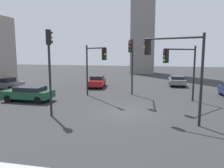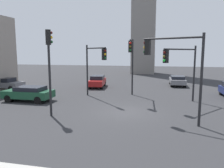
# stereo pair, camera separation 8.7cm
# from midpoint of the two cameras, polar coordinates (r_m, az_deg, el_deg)

# --- Properties ---
(ground_plane) EXTENTS (109.30, 109.30, 0.00)m
(ground_plane) POSITION_cam_midpoint_polar(r_m,az_deg,el_deg) (16.64, 3.60, -7.24)
(ground_plane) COLOR #2D2D30
(traffic_light_0) EXTENTS (2.83, 3.13, 5.14)m
(traffic_light_0) POSITION_cam_midpoint_polar(r_m,az_deg,el_deg) (20.93, -4.29, 6.07)
(traffic_light_0) COLOR black
(traffic_light_0) RESTS_ON ground_plane
(traffic_light_1) EXTENTS (2.89, 3.64, 4.99)m
(traffic_light_1) POSITION_cam_midpoint_polar(r_m,az_deg,el_deg) (19.21, 17.50, 5.29)
(traffic_light_1) COLOR black
(traffic_light_1) RESTS_ON ground_plane
(traffic_light_2) EXTENTS (0.50, 4.05, 5.71)m
(traffic_light_2) POSITION_cam_midpoint_polar(r_m,az_deg,el_deg) (21.15, 5.18, 7.27)
(traffic_light_2) COLOR black
(traffic_light_2) RESTS_ON ground_plane
(traffic_light_3) EXTENTS (3.60, 1.68, 5.54)m
(traffic_light_3) POSITION_cam_midpoint_polar(r_m,az_deg,el_deg) (14.35, 15.77, 6.05)
(traffic_light_3) COLOR black
(traffic_light_3) RESTS_ON ground_plane
(traffic_light_4) EXTENTS (0.49, 0.45, 5.91)m
(traffic_light_4) POSITION_cam_midpoint_polar(r_m,az_deg,el_deg) (15.62, -15.73, 6.61)
(traffic_light_4) COLOR black
(traffic_light_4) RESTS_ON ground_plane
(car_0) EXTENTS (1.96, 4.25, 1.31)m
(car_0) POSITION_cam_midpoint_polar(r_m,az_deg,el_deg) (30.55, 16.57, 0.93)
(car_0) COLOR slate
(car_0) RESTS_ON ground_plane
(car_1) EXTENTS (2.22, 4.24, 1.47)m
(car_1) POSITION_cam_midpoint_polar(r_m,az_deg,el_deg) (28.09, -3.70, 0.76)
(car_1) COLOR maroon
(car_1) RESTS_ON ground_plane
(car_3) EXTENTS (4.29, 2.01, 1.44)m
(car_3) POSITION_cam_midpoint_polar(r_m,az_deg,el_deg) (28.82, -25.81, 0.13)
(car_3) COLOR slate
(car_3) RESTS_ON ground_plane
(car_5) EXTENTS (4.38, 2.02, 1.36)m
(car_5) POSITION_cam_midpoint_polar(r_m,az_deg,el_deg) (21.42, -20.54, -2.20)
(car_5) COLOR #19472D
(car_5) RESTS_ON ground_plane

